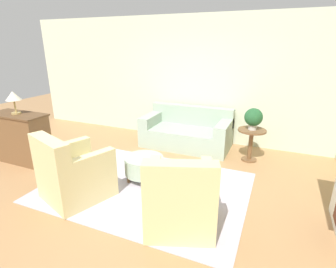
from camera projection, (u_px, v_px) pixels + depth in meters
The scene contains 11 objects.
ground_plane at pixel (146, 187), 4.22m from camera, with size 16.00×16.00×0.00m, color #AD7F51.
wall_back at pixel (197, 80), 5.99m from camera, with size 9.01×0.12×2.80m.
rug at pixel (146, 187), 4.21m from camera, with size 3.15×2.30×0.01m.
couch at pixel (187, 132), 5.84m from camera, with size 1.91×0.96×0.85m.
armchair_left at pixel (73, 175), 3.81m from camera, with size 1.06×1.09×1.00m.
armchair_right at pixel (180, 200), 3.19m from camera, with size 1.06×1.09×1.00m.
ottoman_table at pixel (144, 165), 4.35m from camera, with size 0.64×0.64×0.41m.
side_table at pixel (251, 140), 5.05m from camera, with size 0.53×0.53×0.64m.
dresser at pixel (21, 137), 5.00m from camera, with size 1.14×0.49×0.95m.
potted_plant_on_side_table at pixel (253, 118), 4.91m from camera, with size 0.34×0.34×0.41m.
table_lamp at pixel (13, 97), 4.75m from camera, with size 0.27×0.27×0.42m.
Camera 1 is at (1.78, -3.26, 2.19)m, focal length 28.00 mm.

